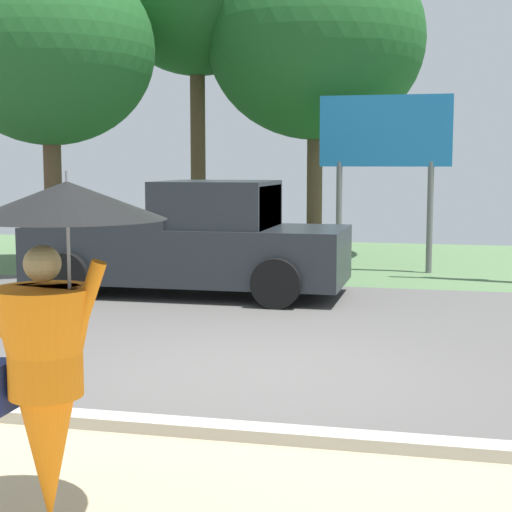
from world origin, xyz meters
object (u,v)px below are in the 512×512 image
at_px(roadside_billboard, 385,144).
at_px(tree_center_back, 49,50).
at_px(tree_left_far, 316,40).
at_px(monk_pedestrian, 52,336).
at_px(pickup_truck, 190,242).

bearing_deg(roadside_billboard, tree_center_back, -169.99).
xyz_separation_m(tree_left_far, tree_center_back, (-4.82, -3.55, -0.53)).
bearing_deg(tree_center_back, monk_pedestrian, -62.91).
relative_size(pickup_truck, tree_center_back, 0.82).
bearing_deg(tree_left_far, pickup_truck, -101.08).
bearing_deg(pickup_truck, tree_left_far, 82.97).
relative_size(roadside_billboard, tree_center_back, 0.55).
height_order(roadside_billboard, tree_center_back, tree_center_back).
bearing_deg(tree_center_back, pickup_truck, -32.65).
distance_m(pickup_truck, tree_center_back, 5.61).
height_order(pickup_truck, roadside_billboard, roadside_billboard).
height_order(monk_pedestrian, roadside_billboard, roadside_billboard).
distance_m(monk_pedestrian, tree_center_back, 12.52).
bearing_deg(pickup_truck, tree_center_back, 151.39).
bearing_deg(pickup_truck, monk_pedestrian, -73.59).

